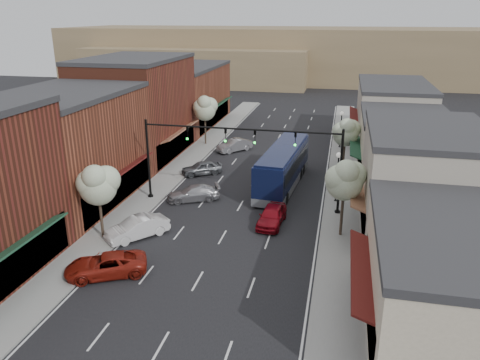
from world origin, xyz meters
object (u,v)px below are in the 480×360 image
Objects in this scene: lamp_post_near at (338,169)px; parked_car_a at (106,265)px; parked_car_b at (137,228)px; parked_car_e at (234,145)px; red_hatchback at (272,216)px; tree_left_near at (98,184)px; tree_left_far at (205,108)px; parked_car_d at (202,168)px; coach_bus at (283,166)px; lamp_post_far at (341,123)px; signal_mast_right at (310,157)px; parked_car_c at (193,193)px; tree_right_far at (346,131)px; tree_right_near at (345,179)px; signal_mast_left at (174,149)px.

lamp_post_near is 20.32m from parked_car_a.
parked_car_e is at bearing 125.65° from parked_car_b.
tree_left_near is at bearing -152.14° from red_hatchback.
tree_left_far reaches higher than parked_car_d.
red_hatchback reaches higher than parked_car_e.
parked_car_a is (-8.53, -18.02, -1.25)m from coach_bus.
lamp_post_far is (0.00, 17.50, 0.00)m from lamp_post_near.
lamp_post_near is 7.61m from red_hatchback.
signal_mast_right is 1.85× the size of lamp_post_near.
parked_car_c is at bearing -22.12° from parked_car_d.
signal_mast_right is at bearing -102.85° from tree_right_far.
tree_right_near reaches higher than parked_car_a.
parked_car_d is (-13.27, -12.91, -2.31)m from lamp_post_far.
lamp_post_far is (16.05, 2.06, -1.60)m from tree_left_far.
coach_bus is 2.70× the size of parked_car_b.
parked_car_d is at bearing 174.02° from coach_bus.
tree_left_near is at bearing -43.21° from parked_car_d.
signal_mast_left is 8.27m from parked_car_b.
red_hatchback is at bearing -83.16° from coach_bus.
red_hatchback is (-4.66, -23.07, -2.27)m from lamp_post_far.
signal_mast_right is 1.80× the size of parked_car_b.
parked_car_b reaches higher than parked_car_d.
tree_right_far is at bearing 22.78° from parked_car_e.
tree_left_near is (-16.60, -20.00, 0.23)m from tree_right_far.
parked_car_d is at bearing -57.59° from parked_car_e.
signal_mast_left is 1.67× the size of parked_car_a.
parked_car_a is (-14.04, -8.45, -3.77)m from tree_right_near.
tree_left_far is 22.33m from lamp_post_near.
tree_left_far is (-2.63, 17.95, -0.02)m from signal_mast_left.
tree_right_far is at bearing 75.07° from red_hatchback.
signal_mast_right is 2.01× the size of parked_car_d.
tree_right_near reaches higher than parked_car_d.
parked_car_c is (4.05, 8.40, -3.57)m from tree_left_near.
coach_bus reaches higher than parked_car_e.
signal_mast_right is 5.54m from red_hatchback.
coach_bus reaches higher than red_hatchback.
red_hatchback is 0.87× the size of parked_car_a.
parked_car_a is (-14.04, -24.45, -3.31)m from tree_right_far.
signal_mast_left is 1.51× the size of tree_right_far.
tree_right_near is at bearing -85.23° from lamp_post_near.
tree_right_near is 24.11m from lamp_post_far.
lamp_post_far is (13.42, 20.00, -1.62)m from signal_mast_left.
parked_car_c is at bearing -138.89° from coach_bus.
tree_left_far is at bearing 135.17° from parked_car_b.
parked_car_d is (2.78, 15.15, -3.53)m from tree_left_near.
signal_mast_right is at bearing 111.59° from parked_car_a.
tree_right_far is 1.25× the size of parked_car_e.
parked_car_b reaches higher than parked_car_a.
tree_right_near is at bearing -56.09° from signal_mast_right.
lamp_post_near is at bearing 48.95° from signal_mast_right.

